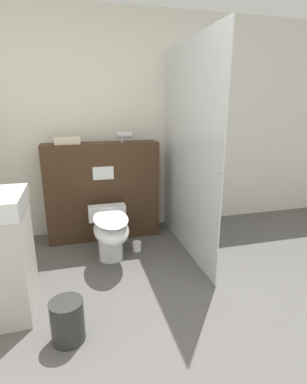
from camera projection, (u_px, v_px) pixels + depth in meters
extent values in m
cube|color=silver|center=(111.00, 126.00, 3.45)|extent=(8.00, 0.06, 2.50)
cube|color=#3D2819|center=(103.00, 191.00, 3.38)|extent=(1.25, 0.26, 1.10)
cube|color=white|center=(103.00, 173.00, 3.19)|extent=(0.22, 0.01, 0.14)
cube|color=silver|center=(188.00, 152.00, 2.96)|extent=(0.01, 1.49, 2.08)
sphere|color=#B2B2B7|center=(222.00, 172.00, 2.31)|extent=(0.04, 0.04, 0.04)
cylinder|color=white|center=(111.00, 243.00, 2.98)|extent=(0.24, 0.24, 0.33)
ellipsoid|color=white|center=(111.00, 230.00, 2.83)|extent=(0.33, 0.58, 0.21)
ellipsoid|color=white|center=(111.00, 218.00, 2.80)|extent=(0.32, 0.57, 0.02)
cube|color=white|center=(107.00, 213.00, 3.11)|extent=(0.38, 0.11, 0.16)
cylinder|color=#B7B7BC|center=(125.00, 135.00, 3.25)|extent=(0.16, 0.07, 0.07)
cone|color=#B7B7BC|center=(133.00, 135.00, 3.27)|extent=(0.03, 0.06, 0.06)
cylinder|color=#B7B7BC|center=(122.00, 139.00, 3.25)|extent=(0.03, 0.03, 0.07)
cube|color=beige|center=(67.00, 141.00, 3.11)|extent=(0.26, 0.13, 0.07)
cylinder|color=white|center=(137.00, 246.00, 3.17)|extent=(0.09, 0.09, 0.10)
cylinder|color=#2D2D2D|center=(68.00, 322.00, 1.95)|extent=(0.22, 0.22, 0.28)
cylinder|color=#2D2D2D|center=(66.00, 303.00, 1.91)|extent=(0.22, 0.22, 0.01)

